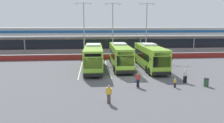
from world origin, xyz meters
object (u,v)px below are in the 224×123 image
coach_bus_left_centre (120,56)px  lamp_post_centre (113,27)px  pedestrian_child (175,83)px  litter_bin (206,82)px  coach_bus_centre (150,57)px  pedestrian_with_handbag (138,79)px  pedestrian_near_bin (185,76)px  lamp_post_west (84,27)px  pedestrian_in_dark_coat (109,94)px  lamp_post_east (146,27)px  coach_bus_leftmost (93,58)px

coach_bus_left_centre → lamp_post_centre: lamp_post_centre is taller
pedestrian_child → lamp_post_centre: bearing=102.1°
pedestrian_child → litter_bin: pedestrian_child is taller
coach_bus_centre → pedestrian_with_handbag: bearing=-112.5°
pedestrian_with_handbag → pedestrian_near_bin: bearing=10.8°
pedestrian_near_bin → litter_bin: bearing=-43.6°
lamp_post_west → coach_bus_centre: bearing=-46.6°
pedestrian_in_dark_coat → lamp_post_centre: bearing=83.5°
pedestrian_child → pedestrian_near_bin: pedestrian_near_bin is taller
lamp_post_centre → lamp_post_east: size_ratio=1.00×
pedestrian_in_dark_coat → litter_bin: size_ratio=1.74×
pedestrian_in_dark_coat → lamp_post_east: (9.73, 24.71, 5.42)m
pedestrian_in_dark_coat → lamp_post_east: 27.10m
coach_bus_left_centre → pedestrian_child: 12.39m
coach_bus_leftmost → coach_bus_left_centre: 4.42m
coach_bus_left_centre → lamp_post_east: (6.67, 9.36, 4.50)m
pedestrian_child → pedestrian_near_bin: (1.90, 1.66, 0.33)m
pedestrian_with_handbag → lamp_post_west: bearing=107.2°
coach_bus_centre → pedestrian_in_dark_coat: 15.99m
pedestrian_near_bin → lamp_post_centre: lamp_post_centre is taller
coach_bus_leftmost → lamp_post_west: bearing=98.9°
pedestrian_child → pedestrian_near_bin: size_ratio=0.62×
pedestrian_with_handbag → pedestrian_child: 4.03m
pedestrian_child → lamp_post_east: lamp_post_east is taller
pedestrian_in_dark_coat → pedestrian_near_bin: same height
coach_bus_leftmost → lamp_post_east: lamp_post_east is taller
lamp_post_west → pedestrian_child: bearing=-63.9°
coach_bus_centre → pedestrian_child: coach_bus_centre is taller
pedestrian_with_handbag → pedestrian_child: (3.98, -0.53, -0.32)m
pedestrian_child → lamp_post_east: 21.75m
pedestrian_near_bin → lamp_post_west: lamp_post_west is taller
pedestrian_with_handbag → pedestrian_child: bearing=-7.6°
coach_bus_left_centre → pedestrian_in_dark_coat: bearing=-101.3°
coach_bus_centre → lamp_post_centre: lamp_post_centre is taller
coach_bus_centre → lamp_post_centre: (-4.66, 11.25, 4.50)m
litter_bin → coach_bus_left_centre: bearing=125.1°
coach_bus_centre → coach_bus_left_centre: bearing=164.1°
coach_bus_leftmost → lamp_post_west: (-1.71, 11.01, 4.50)m
litter_bin → lamp_post_centre: bearing=111.0°
coach_bus_leftmost → lamp_post_west: lamp_post_west is taller
lamp_post_centre → litter_bin: 23.67m
coach_bus_left_centre → lamp_post_centre: 10.95m
pedestrian_near_bin → coach_bus_centre: bearing=102.3°
pedestrian_in_dark_coat → pedestrian_near_bin: (9.41, 5.51, 0.00)m
lamp_post_east → pedestrian_near_bin: bearing=-90.9°
lamp_post_east → lamp_post_west: bearing=178.1°
coach_bus_centre → pedestrian_with_handbag: 10.53m
pedestrian_near_bin → lamp_post_east: lamp_post_east is taller
pedestrian_with_handbag → litter_bin: pedestrian_with_handbag is taller
pedestrian_child → pedestrian_near_bin: 2.55m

